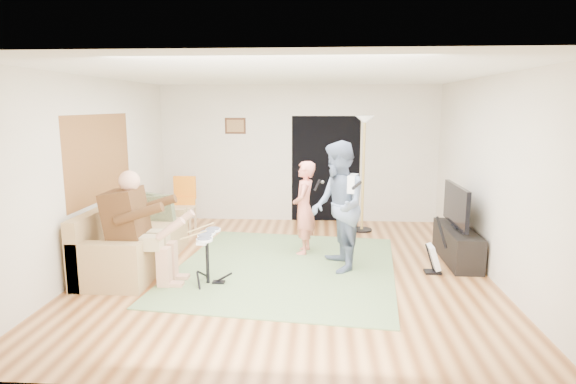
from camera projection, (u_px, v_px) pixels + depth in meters
The scene contains 19 objects.
floor at pixel (288, 269), 6.85m from camera, with size 6.00×6.00×0.00m, color brown.
walls at pixel (288, 175), 6.61m from camera, with size 5.50×6.00×2.70m, color beige, non-canonical shape.
ceiling at pixel (288, 75), 6.37m from camera, with size 6.00×6.00×0.00m, color white.
window_blinds at pixel (100, 158), 6.96m from camera, with size 2.05×2.05×0.00m, color #965E2E.
doorway at pixel (326, 169), 9.56m from camera, with size 2.10×2.10×0.00m, color black.
picture_frame at pixel (235, 126), 9.53m from camera, with size 0.42×0.03×0.32m, color #3F2314.
area_rug at pixel (286, 267), 6.90m from camera, with size 3.04×3.47×0.02m, color #617D4C.
sofa at pixel (129, 246), 6.95m from camera, with size 0.92×2.23×0.90m.
drummer at pixel (142, 240), 6.24m from camera, with size 0.97×0.54×1.49m.
drum_kit at pixel (207, 261), 6.23m from camera, with size 0.38×0.68×0.70m.
singer at pixel (304, 208), 7.47m from camera, with size 0.53×0.35×1.46m, color #EB7A66.
microphone at pixel (317, 185), 7.39m from camera, with size 0.06×0.06×0.24m, color black, non-canonical shape.
guitarist at pixel (338, 207), 6.69m from camera, with size 0.89×0.69×1.82m, color slate.
guitar_held at pixel (353, 183), 6.61m from camera, with size 0.12×0.60×0.26m, color white, non-canonical shape.
guitar_spare at pixel (434, 257), 6.65m from camera, with size 0.29×0.26×0.81m.
torchiere_lamp at pixel (364, 153), 8.70m from camera, with size 0.38×0.38×2.12m.
dining_chair at pixel (183, 212), 8.87m from camera, with size 0.43×0.45×1.01m.
tv_cabinet at pixel (457, 245), 7.18m from camera, with size 0.40×1.40×0.50m, color black.
television at pixel (456, 205), 7.08m from camera, with size 0.06×1.16×0.59m, color black.
Camera 1 is at (0.45, -6.53, 2.29)m, focal length 30.00 mm.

